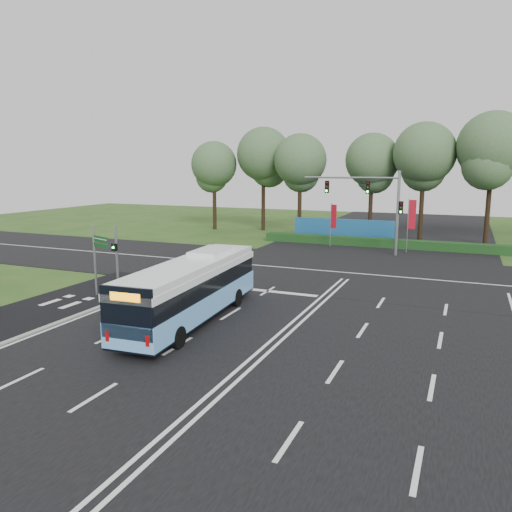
% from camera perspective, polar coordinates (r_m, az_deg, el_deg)
% --- Properties ---
extents(ground, '(120.00, 120.00, 0.00)m').
position_cam_1_polar(ground, '(24.01, 4.26, -7.57)').
color(ground, '#244D19').
rests_on(ground, ground).
extents(road_main, '(20.00, 120.00, 0.04)m').
position_cam_1_polar(road_main, '(24.00, 4.26, -7.53)').
color(road_main, black).
rests_on(road_main, ground).
extents(road_cross, '(120.00, 14.00, 0.05)m').
position_cam_1_polar(road_cross, '(35.22, 10.59, -1.94)').
color(road_cross, black).
rests_on(road_cross, ground).
extents(bike_path, '(5.00, 18.00, 0.06)m').
position_cam_1_polar(bike_path, '(28.17, -22.90, -5.62)').
color(bike_path, black).
rests_on(bike_path, ground).
extents(kerb_strip, '(0.25, 18.00, 0.12)m').
position_cam_1_polar(kerb_strip, '(26.53, -19.26, -6.26)').
color(kerb_strip, gray).
rests_on(kerb_strip, ground).
extents(city_bus, '(3.06, 11.14, 3.16)m').
position_cam_1_polar(city_bus, '(23.83, -7.33, -3.79)').
color(city_bus, '#66AAED').
rests_on(city_bus, ground).
extents(pedestrian_signal, '(0.33, 0.43, 3.87)m').
position_cam_1_polar(pedestrian_signal, '(30.55, -15.68, 0.01)').
color(pedestrian_signal, gray).
rests_on(pedestrian_signal, ground).
extents(street_sign, '(1.50, 0.65, 4.08)m').
position_cam_1_polar(street_sign, '(29.39, -17.68, 0.41)').
color(street_sign, gray).
rests_on(street_sign, ground).
extents(banner_flag_left, '(0.58, 0.19, 4.02)m').
position_cam_1_polar(banner_flag_left, '(45.94, 8.79, 4.23)').
color(banner_flag_left, gray).
rests_on(banner_flag_left, ground).
extents(banner_flag_mid, '(0.64, 0.31, 4.64)m').
position_cam_1_polar(banner_flag_mid, '(44.57, 17.29, 4.20)').
color(banner_flag_mid, gray).
rests_on(banner_flag_mid, ground).
extents(traffic_light_gantry, '(8.41, 0.28, 7.00)m').
position_cam_1_polar(traffic_light_gantry, '(42.85, 13.56, 6.36)').
color(traffic_light_gantry, gray).
rests_on(traffic_light_gantry, ground).
extents(hedge, '(22.00, 1.20, 0.80)m').
position_cam_1_polar(hedge, '(47.25, 13.92, 1.47)').
color(hedge, '#163613').
rests_on(hedge, ground).
extents(blue_hoarding, '(10.00, 0.30, 2.20)m').
position_cam_1_polar(blue_hoarding, '(50.35, 9.92, 2.94)').
color(blue_hoarding, '#1A578D').
rests_on(blue_hoarding, ground).
extents(eucalyptus_row, '(52.87, 8.73, 12.35)m').
position_cam_1_polar(eucalyptus_row, '(52.77, 18.91, 10.77)').
color(eucalyptus_row, black).
rests_on(eucalyptus_row, ground).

